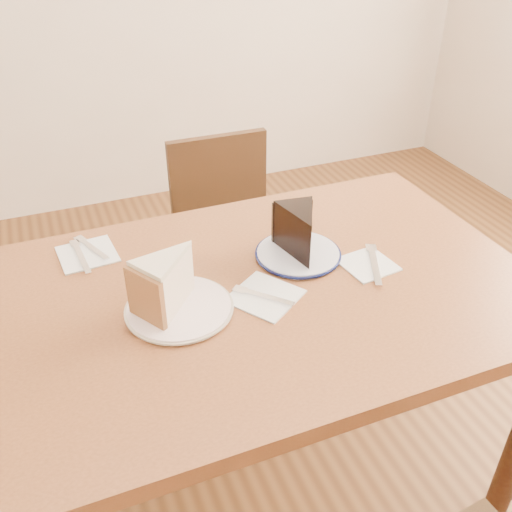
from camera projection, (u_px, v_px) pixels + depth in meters
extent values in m
plane|color=#442712|center=(266.00, 487.00, 1.70)|extent=(4.00, 4.00, 0.00)
cube|color=#5B3018|center=(269.00, 292.00, 1.30)|extent=(1.20, 0.80, 0.04)
cylinder|color=black|center=(43.00, 374.00, 1.60)|extent=(0.06, 0.06, 0.71)
cylinder|color=black|center=(374.00, 288.00, 1.94)|extent=(0.06, 0.06, 0.71)
cube|color=black|center=(238.00, 261.00, 1.93)|extent=(0.41, 0.41, 0.04)
cylinder|color=black|center=(265.00, 277.00, 2.24)|extent=(0.04, 0.04, 0.41)
cylinder|color=black|center=(180.00, 297.00, 2.14)|extent=(0.04, 0.04, 0.41)
cylinder|color=black|center=(302.00, 331.00, 1.98)|extent=(0.04, 0.04, 0.41)
cylinder|color=black|center=(207.00, 356.00, 1.87)|extent=(0.04, 0.04, 0.41)
cube|color=black|center=(219.00, 186.00, 1.96)|extent=(0.34, 0.03, 0.36)
cylinder|color=white|center=(179.00, 308.00, 1.21)|extent=(0.22, 0.22, 0.01)
cylinder|color=white|center=(298.00, 254.00, 1.38)|extent=(0.20, 0.20, 0.01)
cube|color=white|center=(265.00, 296.00, 1.25)|extent=(0.19, 0.19, 0.00)
cube|color=white|center=(368.00, 264.00, 1.35)|extent=(0.13, 0.13, 0.00)
cube|color=white|center=(87.00, 254.00, 1.39)|extent=(0.14, 0.14, 0.00)
cube|color=silver|center=(264.00, 296.00, 1.24)|extent=(0.11, 0.11, 0.00)
cube|color=silver|center=(374.00, 264.00, 1.34)|extent=(0.09, 0.16, 0.00)
cube|color=silver|center=(92.00, 248.00, 1.40)|extent=(0.07, 0.13, 0.00)
cube|color=silver|center=(81.00, 257.00, 1.37)|extent=(0.03, 0.16, 0.00)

